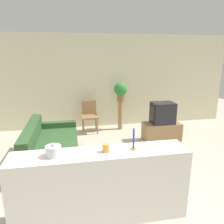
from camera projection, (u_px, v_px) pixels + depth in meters
ground_plane at (97, 195)px, 3.42m from camera, size 14.00×14.00×0.00m
wall_back at (82, 82)px, 6.33m from camera, size 9.00×0.06×2.70m
couch at (51, 149)px, 4.38m from camera, size 0.98×1.79×0.79m
tv_stand at (162, 132)px, 5.55m from camera, size 0.93×0.44×0.46m
television at (162, 113)px, 5.42m from camera, size 0.56×0.42×0.53m
wooden_chair at (90, 114)px, 6.11m from camera, size 0.44×0.44×0.87m
plant_stand at (120, 115)px, 6.34m from camera, size 0.13×0.13×0.84m
potted_plant at (121, 90)px, 6.16m from camera, size 0.37×0.37×0.52m
foreground_counter at (101, 186)px, 2.84m from camera, size 2.25×0.44×0.96m
decorative_bowl at (53, 151)px, 2.59m from camera, size 0.19×0.19×0.17m
candle_jar at (106, 148)px, 2.71m from camera, size 0.09×0.09×0.10m
candlestick at (134, 142)px, 2.76m from camera, size 0.07×0.07×0.28m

